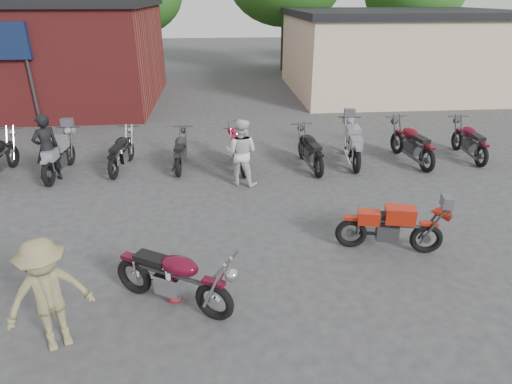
{
  "coord_description": "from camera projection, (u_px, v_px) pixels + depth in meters",
  "views": [
    {
      "loc": [
        -0.25,
        -5.88,
        4.41
      ],
      "look_at": [
        0.43,
        1.67,
        0.9
      ],
      "focal_mm": 30.0,
      "sensor_mm": 36.0,
      "label": 1
    }
  ],
  "objects": [
    {
      "name": "ground",
      "position": [
        240.0,
        283.0,
        7.18
      ],
      "size": [
        90.0,
        90.0,
        0.0
      ],
      "primitive_type": "plane",
      "color": "#333235"
    },
    {
      "name": "brick_building",
      "position": [
        11.0,
        56.0,
        18.26
      ],
      "size": [
        12.0,
        8.0,
        4.0
      ],
      "primitive_type": "cube",
      "color": "maroon",
      "rests_on": "ground"
    },
    {
      "name": "stucco_building",
      "position": [
        397.0,
        55.0,
        20.7
      ],
      "size": [
        10.0,
        8.0,
        3.5
      ],
      "primitive_type": "cube",
      "color": "tan",
      "rests_on": "ground"
    },
    {
      "name": "tree_1",
      "position": [
        133.0,
        8.0,
        25.1
      ],
      "size": [
        5.92,
        5.92,
        7.4
      ],
      "primitive_type": null,
      "color": "#215A18",
      "rests_on": "ground"
    },
    {
      "name": "tree_3",
      "position": [
        412.0,
        5.0,
        26.45
      ],
      "size": [
        6.08,
        6.08,
        7.6
      ],
      "primitive_type": null,
      "color": "#215A18",
      "rests_on": "ground"
    },
    {
      "name": "vintage_motorcycle",
      "position": [
        174.0,
        275.0,
        6.41
      ],
      "size": [
        2.09,
        1.59,
        1.18
      ],
      "primitive_type": null,
      "rotation": [
        0.0,
        0.0,
        -0.52
      ],
      "color": "#4F091B",
      "rests_on": "ground"
    },
    {
      "name": "sportbike",
      "position": [
        392.0,
        225.0,
        7.89
      ],
      "size": [
        1.98,
        1.05,
        1.09
      ],
      "primitive_type": null,
      "rotation": [
        0.0,
        0.0,
        -0.24
      ],
      "color": "#A9200E",
      "rests_on": "ground"
    },
    {
      "name": "helmet",
      "position": [
        175.0,
        296.0,
        6.7
      ],
      "size": [
        0.24,
        0.24,
        0.22
      ],
      "primitive_type": "ellipsoid",
      "rotation": [
        0.0,
        0.0,
        0.01
      ],
      "color": "#AB1222",
      "rests_on": "ground"
    },
    {
      "name": "person_dark",
      "position": [
        47.0,
        148.0,
        10.77
      ],
      "size": [
        0.76,
        0.75,
        1.76
      ],
      "primitive_type": "imported",
      "rotation": [
        0.0,
        0.0,
        3.9
      ],
      "color": "black",
      "rests_on": "ground"
    },
    {
      "name": "person_light",
      "position": [
        241.0,
        153.0,
        10.59
      ],
      "size": [
        1.0,
        0.89,
        1.7
      ],
      "primitive_type": "imported",
      "rotation": [
        0.0,
        0.0,
        2.78
      ],
      "color": "silver",
      "rests_on": "ground"
    },
    {
      "name": "person_tan",
      "position": [
        49.0,
        296.0,
        5.57
      ],
      "size": [
        1.25,
        1.05,
        1.68
      ],
      "primitive_type": "imported",
      "rotation": [
        0.0,
        0.0,
        0.48
      ],
      "color": "olive",
      "rests_on": "ground"
    },
    {
      "name": "row_bike_1",
      "position": [
        58.0,
        153.0,
        11.29
      ],
      "size": [
        0.77,
        2.07,
        1.18
      ],
      "primitive_type": null,
      "rotation": [
        0.0,
        0.0,
        1.52
      ],
      "color": "gray",
      "rests_on": "ground"
    },
    {
      "name": "row_bike_2",
      "position": [
        121.0,
        150.0,
        11.67
      ],
      "size": [
        0.86,
        1.96,
        1.1
      ],
      "primitive_type": null,
      "rotation": [
        0.0,
        0.0,
        1.44
      ],
      "color": "black",
      "rests_on": "ground"
    },
    {
      "name": "row_bike_3",
      "position": [
        181.0,
        149.0,
        11.79
      ],
      "size": [
        0.68,
        1.86,
        1.06
      ],
      "primitive_type": null,
      "rotation": [
        0.0,
        0.0,
        1.53
      ],
      "color": "black",
      "rests_on": "ground"
    },
    {
      "name": "row_bike_4",
      "position": [
        239.0,
        150.0,
        11.7
      ],
      "size": [
        0.84,
        1.88,
        1.05
      ],
      "primitive_type": null,
      "rotation": [
        0.0,
        0.0,
        1.71
      ],
      "color": "red",
      "rests_on": "ground"
    },
    {
      "name": "row_bike_5",
      "position": [
        310.0,
        148.0,
        11.76
      ],
      "size": [
        0.86,
        2.03,
        1.14
      ],
      "primitive_type": null,
      "rotation": [
        0.0,
        0.0,
        1.68
      ],
      "color": "black",
      "rests_on": "ground"
    },
    {
      "name": "row_bike_6",
      "position": [
        353.0,
        142.0,
        12.09
      ],
      "size": [
        0.98,
        2.19,
        1.23
      ],
      "primitive_type": null,
      "rotation": [
        0.0,
        0.0,
        1.44
      ],
      "color": "gray",
      "rests_on": "ground"
    },
    {
      "name": "row_bike_7",
      "position": [
        412.0,
        141.0,
        12.14
      ],
      "size": [
        1.0,
        2.21,
        1.24
      ],
      "primitive_type": null,
      "rotation": [
        0.0,
        0.0,
        1.71
      ],
      "color": "#530A14",
      "rests_on": "ground"
    },
    {
      "name": "row_bike_8",
      "position": [
        470.0,
        139.0,
        12.48
      ],
      "size": [
        0.76,
        2.02,
        1.15
      ],
      "primitive_type": null,
      "rotation": [
        0.0,
        0.0,
        1.52
      ],
      "color": "#4C091B",
      "rests_on": "ground"
    }
  ]
}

